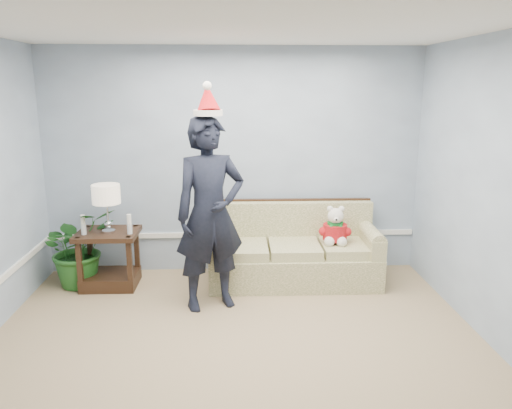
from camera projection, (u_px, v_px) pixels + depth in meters
The scene contains 10 objects.
room_shell at pixel (236, 215), 3.56m from camera, with size 4.54×5.04×2.74m.
wainscot_trim at pixel (115, 275), 4.85m from camera, with size 4.49×4.99×0.06m.
sofa at pixel (293, 254), 5.86m from camera, with size 1.95×0.86×0.91m.
side_table at pixel (110, 265), 5.69m from camera, with size 0.68×0.57×0.65m.
table_lamp at pixel (106, 196), 5.47m from camera, with size 0.31×0.31×0.54m.
candle_pair at pixel (106, 225), 5.48m from camera, with size 0.56×0.06×0.22m.
houseplant at pixel (79, 247), 5.69m from camera, with size 0.81×0.70×0.90m, color #1D561D.
man at pixel (210, 214), 5.01m from camera, with size 0.72×0.47×1.98m, color black.
santa_hat at pixel (208, 101), 4.77m from camera, with size 0.34×0.37×0.33m.
teddy_bear at pixel (335, 230), 5.71m from camera, with size 0.30×0.33×0.45m.
Camera 1 is at (-0.03, -3.45, 2.25)m, focal length 35.00 mm.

